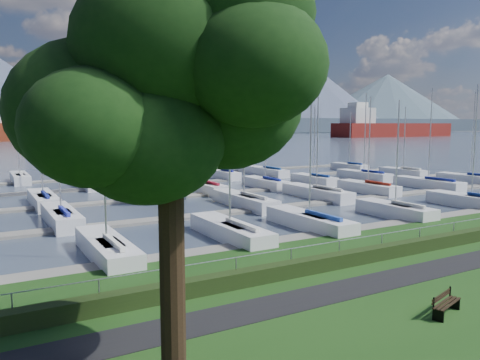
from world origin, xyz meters
TOP-DOWN VIEW (x-y plane):
  - path at (0.00, -3.00)m, footprint 160.00×2.00m
  - water at (0.00, 260.00)m, footprint 800.00×540.00m
  - hedge at (0.00, -0.40)m, footprint 80.00×0.70m
  - fence at (0.00, 0.00)m, footprint 80.00×0.04m
  - foothill at (0.00, 330.00)m, footprint 900.00×80.00m
  - mountains at (7.35, 404.62)m, footprint 1190.00×360.00m
  - docks at (0.00, 26.00)m, footprint 90.00×41.60m
  - bench_left at (-1.84, -6.84)m, footprint 1.85×0.91m
  - tree at (-12.24, -5.88)m, footprint 8.01×7.49m
  - crane at (-0.13, 26.27)m, footprint 5.73×13.49m
  - cargo_ship_mid at (29.52, 209.50)m, footprint 112.23×25.81m
  - cargo_ship_east at (192.36, 177.68)m, footprint 77.33×21.62m
  - sailboat_fleet at (-2.55, 28.02)m, footprint 75.73×49.64m

SIDE VIEW (x-z plane):
  - water at x=0.00m, z-range -0.50..-0.30m
  - docks at x=0.00m, z-range -0.34..-0.09m
  - path at x=0.00m, z-range -0.01..0.03m
  - hedge at x=0.00m, z-range 0.00..0.70m
  - bench_left at x=-1.84m, z-range -0.01..0.84m
  - fence at x=0.00m, z-range 1.18..1.22m
  - cargo_ship_mid at x=29.52m, z-range -7.31..14.19m
  - cargo_ship_east at x=192.36m, z-range -6.95..14.55m
  - sailboat_fleet at x=-2.55m, z-range -1.06..11.70m
  - crane at x=-0.13m, z-range -5.85..16.50m
  - foothill at x=0.00m, z-range 0.00..12.00m
  - tree at x=-12.24m, z-range 2.18..13.93m
  - mountains at x=7.35m, z-range -10.82..104.18m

